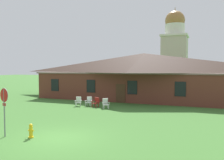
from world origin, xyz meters
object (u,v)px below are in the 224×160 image
lawn_chair_by_porch (78,101)px  lawn_chair_middle (106,103)px  lawn_chair_left_end (96,102)px  lawn_chair_near_door (89,101)px  fire_hydrant (31,131)px  stop_sign (4,102)px

lawn_chair_by_porch → lawn_chair_middle: bearing=-4.0°
lawn_chair_left_end → lawn_chair_middle: 1.26m
lawn_chair_near_door → lawn_chair_by_porch: bearing=-157.0°
lawn_chair_near_door → fire_hydrant: (2.05, -10.86, -0.12)m
lawn_chair_by_porch → fire_hydrant: bearing=-73.8°
lawn_chair_by_porch → lawn_chair_middle: 3.11m
lawn_chair_by_porch → fire_hydrant: 10.88m
lawn_chair_middle → fire_hydrant: lawn_chair_middle is taller
stop_sign → lawn_chair_left_end: size_ratio=2.88×
fire_hydrant → lawn_chair_by_porch: bearing=106.2°
lawn_chair_near_door → lawn_chair_left_end: bearing=-14.7°
stop_sign → lawn_chair_middle: stop_sign is taller
stop_sign → lawn_chair_left_end: 11.10m
stop_sign → lawn_chair_middle: (1.58, 10.61, -1.46)m
lawn_chair_middle → fire_hydrant: (-0.07, -10.23, -0.12)m
lawn_chair_near_door → fire_hydrant: lawn_chair_near_door is taller
stop_sign → fire_hydrant: (1.51, 0.38, -1.58)m
lawn_chair_by_porch → lawn_chair_left_end: size_ratio=1.00×
lawn_chair_by_porch → lawn_chair_left_end: 1.92m
stop_sign → fire_hydrant: bearing=14.0°
stop_sign → lawn_chair_middle: bearing=81.5°
stop_sign → lawn_chair_left_end: (0.39, 11.00, -1.46)m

